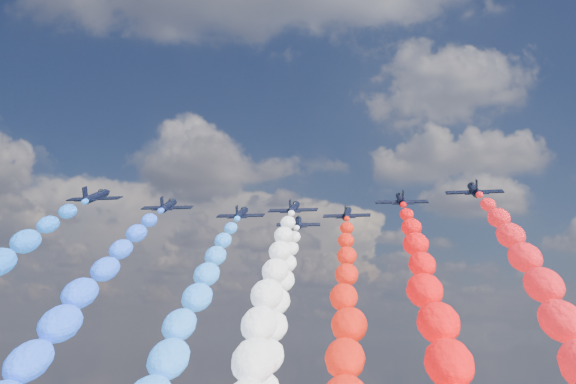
# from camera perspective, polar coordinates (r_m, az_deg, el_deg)

# --- Properties ---
(jet_0) EXTENTS (10.16, 13.31, 6.89)m
(jet_0) POSITION_cam_1_polar(r_m,az_deg,el_deg) (131.16, -14.87, -0.35)
(jet_0) COLOR black
(jet_1) EXTENTS (9.44, 12.80, 6.89)m
(jet_1) POSITION_cam_1_polar(r_m,az_deg,el_deg) (137.41, -9.42, -1.06)
(jet_1) COLOR black
(trail_1) EXTENTS (6.17, 98.42, 57.94)m
(trail_1) POSITION_cam_1_polar(r_m,az_deg,el_deg) (86.87, -18.65, -13.10)
(trail_1) COLOR #2356FF
(jet_2) EXTENTS (9.75, 13.02, 6.89)m
(jet_2) POSITION_cam_1_polar(r_m,az_deg,el_deg) (144.68, -3.70, -1.71)
(jet_2) COLOR black
(trail_2) EXTENTS (6.17, 98.42, 57.94)m
(trail_2) POSITION_cam_1_polar(r_m,az_deg,el_deg) (92.55, -8.89, -13.40)
(trail_2) COLOR #2A7EF7
(jet_3) EXTENTS (10.09, 13.26, 6.89)m
(jet_3) POSITION_cam_1_polar(r_m,az_deg,el_deg) (138.18, 0.44, -1.28)
(jet_3) COLOR black
(trail_3) EXTENTS (6.17, 98.42, 57.94)m
(trail_3) POSITION_cam_1_polar(r_m,az_deg,el_deg) (85.27, -2.44, -13.71)
(trail_3) COLOR white
(jet_4) EXTENTS (10.21, 13.35, 6.89)m
(jet_4) POSITION_cam_1_polar(r_m,az_deg,el_deg) (155.99, 0.82, -2.44)
(jet_4) COLOR black
(trail_4) EXTENTS (6.17, 98.42, 57.94)m
(trail_4) POSITION_cam_1_polar(r_m,az_deg,el_deg) (103.26, -1.34, -13.31)
(trail_4) COLOR white
(jet_5) EXTENTS (10.14, 13.29, 6.89)m
(jet_5) POSITION_cam_1_polar(r_m,az_deg,el_deg) (144.84, 4.66, -1.71)
(jet_5) COLOR black
(trail_5) EXTENTS (6.17, 98.42, 57.94)m
(trail_5) POSITION_cam_1_polar(r_m,az_deg,el_deg) (91.76, 4.62, -13.52)
(trail_5) COLOR red
(jet_6) EXTENTS (9.43, 12.78, 6.89)m
(jet_6) POSITION_cam_1_polar(r_m,az_deg,el_deg) (131.29, 8.89, -0.60)
(jet_6) COLOR black
(trail_6) EXTENTS (6.17, 98.42, 57.94)m
(trail_6) POSITION_cam_1_polar(r_m,az_deg,el_deg) (78.20, 11.93, -13.70)
(trail_6) COLOR red
(jet_7) EXTENTS (10.16, 13.31, 6.89)m
(jet_7) POSITION_cam_1_polar(r_m,az_deg,el_deg) (124.90, 14.41, 0.17)
(jet_7) COLOR black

